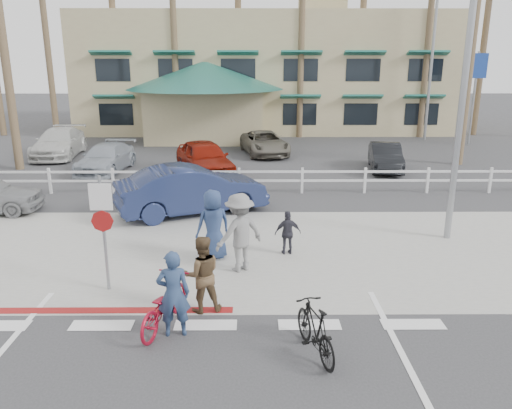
{
  "coord_description": "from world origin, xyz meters",
  "views": [
    {
      "loc": [
        0.91,
        -7.97,
        4.92
      ],
      "look_at": [
        0.99,
        3.81,
        1.5
      ],
      "focal_mm": 35.0,
      "sensor_mm": 36.0,
      "label": 1
    }
  ],
  "objects_px": {
    "car_white_sedan": "(192,190)",
    "bike_black": "(315,330)",
    "bike_red": "(164,304)",
    "sign_post": "(104,228)"
  },
  "relations": [
    {
      "from": "car_white_sedan",
      "to": "bike_black",
      "type": "bearing_deg",
      "value": 176.77
    },
    {
      "from": "bike_black",
      "to": "car_white_sedan",
      "type": "bearing_deg",
      "value": -85.96
    },
    {
      "from": "bike_black",
      "to": "bike_red",
      "type": "bearing_deg",
      "value": -35.19
    },
    {
      "from": "sign_post",
      "to": "car_white_sedan",
      "type": "bearing_deg",
      "value": 78.19
    },
    {
      "from": "bike_red",
      "to": "car_white_sedan",
      "type": "distance_m",
      "value": 7.39
    },
    {
      "from": "bike_red",
      "to": "bike_black",
      "type": "bearing_deg",
      "value": 177.69
    },
    {
      "from": "sign_post",
      "to": "car_white_sedan",
      "type": "xyz_separation_m",
      "value": [
        1.2,
        5.75,
        -0.64
      ]
    },
    {
      "from": "bike_black",
      "to": "car_white_sedan",
      "type": "xyz_separation_m",
      "value": [
        -3.08,
        8.33,
        0.33
      ]
    },
    {
      "from": "sign_post",
      "to": "car_white_sedan",
      "type": "height_order",
      "value": "sign_post"
    },
    {
      "from": "sign_post",
      "to": "bike_black",
      "type": "height_order",
      "value": "sign_post"
    }
  ]
}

